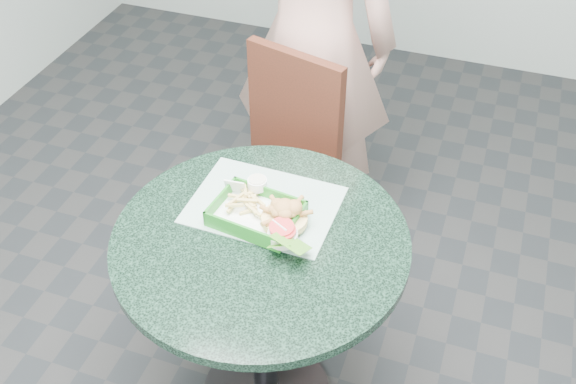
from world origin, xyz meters
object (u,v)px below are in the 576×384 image
(crab_sandwich, at_px, (285,215))
(sauce_ramekin, at_px, (253,189))
(cafe_table, at_px, (262,283))
(diner_person, at_px, (313,5))
(food_basket, at_px, (257,221))
(dining_chair, at_px, (286,162))

(crab_sandwich, height_order, sauce_ramekin, crab_sandwich)
(cafe_table, height_order, crab_sandwich, crab_sandwich)
(diner_person, height_order, sauce_ramekin, diner_person)
(food_basket, bearing_deg, dining_chair, 100.90)
(sauce_ramekin, bearing_deg, crab_sandwich, -31.05)
(cafe_table, height_order, food_basket, food_basket)
(crab_sandwich, bearing_deg, diner_person, 102.95)
(cafe_table, xyz_separation_m, diner_person, (-0.15, 0.93, 0.42))
(dining_chair, height_order, crab_sandwich, dining_chair)
(diner_person, xyz_separation_m, sauce_ramekin, (0.07, -0.78, -0.20))
(diner_person, distance_m, sauce_ramekin, 0.81)
(diner_person, height_order, crab_sandwich, diner_person)
(diner_person, height_order, food_basket, diner_person)
(diner_person, distance_m, crab_sandwich, 0.90)
(cafe_table, xyz_separation_m, dining_chair, (-0.14, 0.61, -0.05))
(food_basket, height_order, crab_sandwich, crab_sandwich)
(crab_sandwich, bearing_deg, dining_chair, 109.06)
(dining_chair, bearing_deg, crab_sandwich, -55.66)
(sauce_ramekin, bearing_deg, dining_chair, 97.41)
(cafe_table, distance_m, sauce_ramekin, 0.28)
(cafe_table, height_order, diner_person, diner_person)
(food_basket, height_order, sauce_ramekin, sauce_ramekin)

